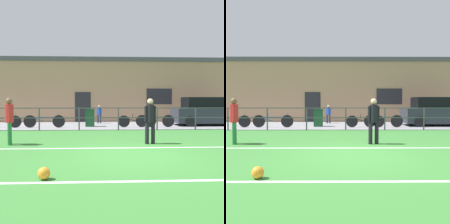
% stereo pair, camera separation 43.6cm
% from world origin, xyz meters
% --- Properties ---
extents(ground, '(60.00, 44.00, 0.04)m').
position_xyz_m(ground, '(0.00, 0.00, -0.02)').
color(ground, '#387A33').
extents(field_line_touchline, '(36.00, 0.11, 0.00)m').
position_xyz_m(field_line_touchline, '(0.00, 1.03, 0.00)').
color(field_line_touchline, white).
rests_on(field_line_touchline, ground).
extents(field_line_hash, '(36.00, 0.11, 0.00)m').
position_xyz_m(field_line_hash, '(0.00, -2.35, 0.00)').
color(field_line_hash, white).
rests_on(field_line_hash, ground).
extents(pavement_strip, '(48.00, 5.00, 0.02)m').
position_xyz_m(pavement_strip, '(0.00, 8.50, 0.01)').
color(pavement_strip, gray).
rests_on(pavement_strip, ground).
extents(perimeter_fence, '(36.07, 0.07, 1.15)m').
position_xyz_m(perimeter_fence, '(0.00, 6.00, 0.75)').
color(perimeter_fence, '#474C51').
rests_on(perimeter_fence, ground).
extents(clubhouse_facade, '(28.00, 2.56, 4.56)m').
position_xyz_m(clubhouse_facade, '(0.00, 12.20, 2.29)').
color(clubhouse_facade, tan).
rests_on(clubhouse_facade, ground).
extents(player_goalkeeper, '(0.42, 0.28, 1.58)m').
position_xyz_m(player_goalkeeper, '(0.81, 1.80, 0.90)').
color(player_goalkeeper, black).
rests_on(player_goalkeeper, ground).
extents(player_striker, '(0.28, 0.42, 1.59)m').
position_xyz_m(player_striker, '(-4.02, 1.84, 0.90)').
color(player_striker, '#237038').
rests_on(player_striker, ground).
extents(soccer_ball_match, '(0.24, 0.24, 0.24)m').
position_xyz_m(soccer_ball_match, '(-2.00, -2.15, 0.12)').
color(soccer_ball_match, orange).
rests_on(soccer_ball_match, ground).
extents(spectator_child, '(0.32, 0.21, 1.19)m').
position_xyz_m(spectator_child, '(-1.00, 9.83, 0.70)').
color(spectator_child, '#232D4C').
rests_on(spectator_child, pavement_strip).
extents(parked_car_red, '(4.22, 1.91, 1.69)m').
position_xyz_m(parked_car_red, '(5.58, 8.22, 0.82)').
color(parked_car_red, '#282D38').
rests_on(parked_car_red, pavement_strip).
extents(bicycle_parked_0, '(2.18, 0.04, 0.77)m').
position_xyz_m(bicycle_parked_0, '(2.15, 7.20, 0.38)').
color(bicycle_parked_0, black).
rests_on(bicycle_parked_0, pavement_strip).
extents(bicycle_parked_2, '(2.26, 0.04, 0.78)m').
position_xyz_m(bicycle_parked_2, '(-4.01, 7.20, 0.38)').
color(bicycle_parked_2, black).
rests_on(bicycle_parked_2, pavement_strip).
extents(bicycle_parked_3, '(2.27, 0.04, 0.76)m').
position_xyz_m(bicycle_parked_3, '(-6.39, 7.20, 0.37)').
color(bicycle_parked_3, black).
rests_on(bicycle_parked_3, pavement_strip).
extents(bicycle_parked_4, '(2.14, 0.04, 0.75)m').
position_xyz_m(bicycle_parked_4, '(1.13, 7.20, 0.36)').
color(bicycle_parked_4, black).
rests_on(bicycle_parked_4, pavement_strip).
extents(trash_bin_0, '(0.54, 0.45, 0.99)m').
position_xyz_m(trash_bin_0, '(-1.52, 7.68, 0.52)').
color(trash_bin_0, '#194C28').
rests_on(trash_bin_0, pavement_strip).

